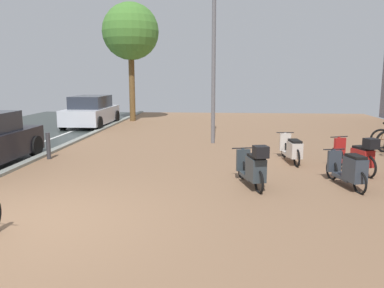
% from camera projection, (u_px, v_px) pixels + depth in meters
% --- Properties ---
extents(ground, '(21.00, 40.00, 0.13)m').
position_uv_depth(ground, '(124.00, 227.00, 6.43)').
color(ground, '#2E3533').
extents(scooter_near, '(0.55, 1.82, 0.78)m').
position_uv_depth(scooter_near, '(292.00, 149.00, 11.02)').
color(scooter_near, black).
rests_on(scooter_near, ground).
extents(scooter_mid, '(0.86, 1.64, 0.98)m').
position_uv_depth(scooter_mid, '(357.00, 156.00, 9.79)').
color(scooter_mid, black).
rests_on(scooter_mid, ground).
extents(scooter_far, '(0.73, 1.67, 1.02)m').
position_uv_depth(scooter_far, '(253.00, 167.00, 8.54)').
color(scooter_far, black).
rests_on(scooter_far, ground).
extents(scooter_extra, '(0.67, 1.64, 0.79)m').
position_uv_depth(scooter_extra, '(350.00, 170.00, 8.54)').
color(scooter_extra, black).
rests_on(scooter_extra, ground).
extents(parked_car_far, '(1.86, 3.96, 1.46)m').
position_uv_depth(parked_car_far, '(91.00, 112.00, 19.10)').
color(parked_car_far, silver).
rests_on(parked_car_far, ground).
extents(lamp_post, '(0.20, 0.52, 6.11)m').
position_uv_depth(lamp_post, '(214.00, 48.00, 13.76)').
color(lamp_post, slate).
rests_on(lamp_post, ground).
extents(street_tree, '(2.94, 2.94, 6.16)m').
position_uv_depth(street_tree, '(131.00, 32.00, 20.56)').
color(street_tree, brown).
rests_on(street_tree, ground).
extents(bollard_far, '(0.12, 0.12, 0.78)m').
position_uv_depth(bollard_far, '(48.00, 146.00, 11.51)').
color(bollard_far, '#38383D').
rests_on(bollard_far, ground).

